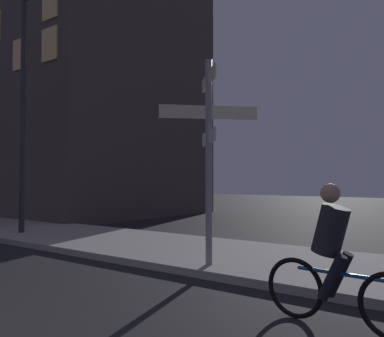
% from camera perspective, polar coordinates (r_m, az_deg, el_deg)
% --- Properties ---
extents(sidewalk_kerb, '(40.00, 3.40, 0.14)m').
position_cam_1_polar(sidewalk_kerb, '(8.66, 5.23, -12.13)').
color(sidewalk_kerb, '#9E9991').
rests_on(sidewalk_kerb, ground_plane).
extents(signpost, '(1.29, 1.29, 3.69)m').
position_cam_1_polar(signpost, '(7.34, 2.37, 3.66)').
color(signpost, gray).
rests_on(signpost, sidewalk_kerb).
extents(street_lamp, '(1.24, 0.28, 6.93)m').
position_cam_1_polar(street_lamp, '(12.89, -22.30, 9.58)').
color(street_lamp, '#2D2D30').
rests_on(street_lamp, sidewalk_kerb).
extents(cyclist, '(1.82, 0.36, 1.61)m').
position_cam_1_polar(cyclist, '(4.92, 19.43, -12.10)').
color(cyclist, black).
rests_on(cyclist, ground_plane).
extents(building_left_block, '(9.80, 9.17, 12.09)m').
position_cam_1_polar(building_left_block, '(21.68, -15.03, 10.12)').
color(building_left_block, '#4C443D').
rests_on(building_left_block, ground_plane).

